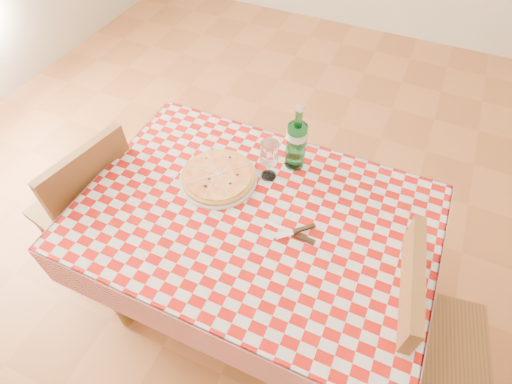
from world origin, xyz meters
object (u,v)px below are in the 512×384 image
chair_far (92,204)px  water_bottle (297,137)px  dining_table (254,231)px  wine_glass (269,161)px  pizza_plate (218,176)px  chair_near (415,329)px

chair_far → water_bottle: water_bottle is taller
water_bottle → chair_far: bearing=-155.1°
dining_table → wine_glass: (-0.03, 0.20, 0.19)m
water_bottle → wine_glass: (-0.07, -0.10, -0.06)m
dining_table → pizza_plate: size_ratio=3.89×
chair_near → wine_glass: wine_glass is taller
chair_near → pizza_plate: 0.92m
chair_near → water_bottle: bearing=141.4°
chair_far → chair_near: bearing=-168.7°
dining_table → chair_far: bearing=-174.6°
pizza_plate → chair_near: bearing=-10.8°
pizza_plate → wine_glass: (0.17, 0.10, 0.07)m
water_bottle → wine_glass: 0.14m
chair_far → water_bottle: size_ratio=3.05×
chair_far → pizza_plate: (0.58, 0.18, 0.27)m
chair_far → water_bottle: bearing=-144.3°
dining_table → wine_glass: size_ratio=6.89×
dining_table → water_bottle: bearing=82.6°
dining_table → water_bottle: size_ratio=4.12×
dining_table → wine_glass: wine_glass is taller
chair_far → water_bottle: 0.99m
dining_table → chair_far: 0.80m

